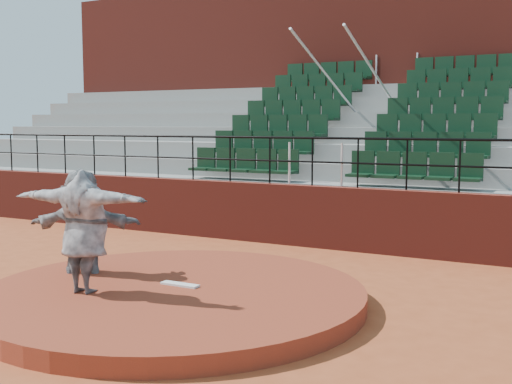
# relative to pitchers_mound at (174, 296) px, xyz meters

# --- Properties ---
(ground) EXTENTS (90.00, 90.00, 0.00)m
(ground) POSITION_rel_pitchers_mound_xyz_m (0.00, 0.00, -0.12)
(ground) COLOR #A94B26
(ground) RESTS_ON ground
(pitchers_mound) EXTENTS (5.50, 5.50, 0.25)m
(pitchers_mound) POSITION_rel_pitchers_mound_xyz_m (0.00, 0.00, 0.00)
(pitchers_mound) COLOR maroon
(pitchers_mound) RESTS_ON ground
(pitching_rubber) EXTENTS (0.60, 0.15, 0.03)m
(pitching_rubber) POSITION_rel_pitchers_mound_xyz_m (0.00, 0.15, 0.14)
(pitching_rubber) COLOR white
(pitching_rubber) RESTS_ON pitchers_mound
(boundary_wall) EXTENTS (24.00, 0.30, 1.30)m
(boundary_wall) POSITION_rel_pitchers_mound_xyz_m (0.00, 5.00, 0.53)
(boundary_wall) COLOR maroon
(boundary_wall) RESTS_ON ground
(wall_railing) EXTENTS (24.04, 0.05, 1.03)m
(wall_railing) POSITION_rel_pitchers_mound_xyz_m (0.00, 5.00, 1.90)
(wall_railing) COLOR black
(wall_railing) RESTS_ON boundary_wall
(seating_deck) EXTENTS (24.00, 5.97, 4.63)m
(seating_deck) POSITION_rel_pitchers_mound_xyz_m (0.00, 8.65, 1.31)
(seating_deck) COLOR gray
(seating_deck) RESTS_ON ground
(press_box_facade) EXTENTS (24.00, 3.00, 7.10)m
(press_box_facade) POSITION_rel_pitchers_mound_xyz_m (0.00, 12.60, 3.43)
(press_box_facade) COLOR maroon
(press_box_facade) RESTS_ON ground
(pitcher) EXTENTS (2.17, 0.83, 1.72)m
(pitcher) POSITION_rel_pitchers_mound_xyz_m (-0.95, -0.78, 0.99)
(pitcher) COLOR black
(pitcher) RESTS_ON pitchers_mound
(fielder) EXTENTS (1.83, 1.29, 1.90)m
(fielder) POSITION_rel_pitchers_mound_xyz_m (-1.83, 0.13, 0.83)
(fielder) COLOR black
(fielder) RESTS_ON ground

